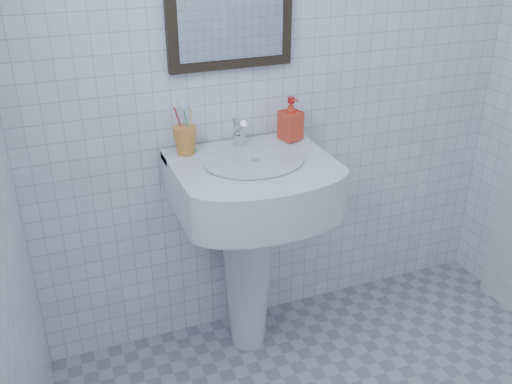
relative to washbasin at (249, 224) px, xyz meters
name	(u,v)px	position (x,y,z in m)	size (l,w,h in m)	color
wall_back	(284,59)	(0.24, 0.21, 0.61)	(2.20, 0.02, 2.50)	silver
washbasin	(249,224)	(0.00, 0.00, 0.00)	(0.61, 0.45, 0.95)	silver
faucet	(239,135)	(0.00, 0.11, 0.35)	(0.05, 0.11, 0.13)	silver
toothbrush_cup	(185,140)	(-0.22, 0.12, 0.36)	(0.09, 0.09, 0.11)	orange
soap_dispenser	(291,119)	(0.23, 0.11, 0.39)	(0.08, 0.08, 0.18)	red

